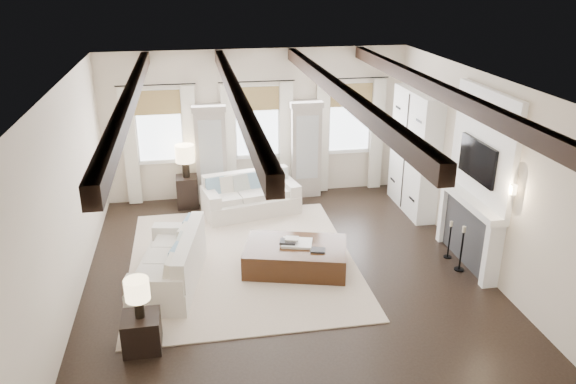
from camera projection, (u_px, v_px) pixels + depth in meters
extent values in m
plane|color=black|center=(287.00, 277.00, 9.23)|extent=(7.50, 7.50, 0.00)
cube|color=beige|center=(257.00, 124.00, 12.06)|extent=(6.50, 0.04, 3.20)
cube|color=beige|center=(357.00, 332.00, 5.21)|extent=(6.50, 0.04, 3.20)
cube|color=beige|center=(66.00, 202.00, 8.11)|extent=(0.04, 7.50, 3.20)
cube|color=beige|center=(483.00, 174.00, 9.17)|extent=(0.04, 7.50, 3.20)
cube|color=white|center=(287.00, 83.00, 8.04)|extent=(6.50, 7.50, 0.04)
cube|color=black|center=(130.00, 97.00, 7.73)|extent=(0.16, 7.40, 0.22)
cube|color=black|center=(235.00, 94.00, 7.96)|extent=(0.16, 7.40, 0.22)
cube|color=black|center=(338.00, 90.00, 8.21)|extent=(0.16, 7.40, 0.22)
cube|color=black|center=(431.00, 86.00, 8.44)|extent=(0.16, 7.40, 0.22)
cube|color=white|center=(159.00, 127.00, 11.68)|extent=(0.90, 0.03, 1.45)
cube|color=olive|center=(157.00, 103.00, 11.43)|extent=(0.94, 0.04, 0.50)
cube|color=white|center=(130.00, 147.00, 11.63)|extent=(0.28, 0.08, 2.50)
cube|color=white|center=(191.00, 144.00, 11.83)|extent=(0.28, 0.08, 2.50)
cylinder|color=black|center=(155.00, 85.00, 11.25)|extent=(1.60, 0.02, 0.02)
cube|color=white|center=(257.00, 123.00, 12.02)|extent=(0.90, 0.03, 1.45)
cube|color=olive|center=(257.00, 99.00, 11.76)|extent=(0.94, 0.04, 0.50)
cube|color=white|center=(229.00, 142.00, 11.97)|extent=(0.28, 0.08, 2.50)
cube|color=white|center=(286.00, 139.00, 12.17)|extent=(0.28, 0.08, 2.50)
cylinder|color=black|center=(257.00, 82.00, 11.58)|extent=(1.60, 0.02, 0.02)
cube|color=white|center=(349.00, 118.00, 12.35)|extent=(0.90, 0.03, 1.45)
cube|color=olive|center=(351.00, 95.00, 12.10)|extent=(0.94, 0.04, 0.50)
cube|color=white|center=(323.00, 138.00, 12.30)|extent=(0.28, 0.08, 2.50)
cube|color=white|center=(377.00, 135.00, 12.50)|extent=(0.28, 0.08, 2.50)
cylinder|color=black|center=(353.00, 78.00, 11.91)|extent=(1.60, 0.02, 0.02)
cube|color=#ADA298|center=(211.00, 157.00, 11.92)|extent=(0.64, 0.38, 2.00)
cube|color=#B2B7BA|center=(211.00, 153.00, 11.68)|extent=(0.48, 0.02, 1.40)
cube|color=#ADA298|center=(208.00, 108.00, 11.52)|extent=(0.70, 0.42, 0.12)
cube|color=#ADA298|center=(305.00, 152.00, 12.25)|extent=(0.64, 0.38, 2.00)
cube|color=#B2B7BA|center=(307.00, 148.00, 12.01)|extent=(0.48, 0.02, 1.40)
cube|color=#ADA298|center=(306.00, 104.00, 11.86)|extent=(0.70, 0.42, 0.12)
cube|color=#2A2A2D|center=(470.00, 233.00, 9.54)|extent=(0.18, 1.50, 1.10)
cube|color=black|center=(467.00, 241.00, 9.59)|extent=(0.10, 0.90, 0.70)
cube|color=white|center=(492.00, 255.00, 8.79)|extent=(0.26, 0.14, 1.10)
cube|color=white|center=(447.00, 213.00, 10.29)|extent=(0.26, 0.14, 1.10)
cube|color=white|center=(470.00, 200.00, 9.30)|extent=(0.32, 1.90, 0.12)
cube|color=white|center=(484.00, 145.00, 8.97)|extent=(0.10, 1.90, 1.80)
cube|color=black|center=(478.00, 160.00, 9.05)|extent=(0.07, 1.10, 0.64)
cylinder|color=#FFD899|center=(513.00, 190.00, 8.13)|extent=(0.10, 0.10, 0.14)
cube|color=silver|center=(415.00, 152.00, 11.41)|extent=(0.40, 1.70, 2.50)
cube|color=black|center=(405.00, 153.00, 11.38)|extent=(0.01, 0.02, 2.40)
cube|color=beige|center=(242.00, 261.00, 9.75)|extent=(3.81, 4.39, 0.02)
cube|color=silver|center=(251.00, 205.00, 11.58)|extent=(2.05, 1.23, 0.37)
cube|color=silver|center=(246.00, 181.00, 11.71)|extent=(1.83, 0.56, 0.46)
cube|color=silver|center=(211.00, 197.00, 11.18)|extent=(0.40, 0.85, 0.24)
cube|color=silver|center=(289.00, 186.00, 11.75)|extent=(0.40, 0.85, 0.24)
cube|color=silver|center=(226.00, 198.00, 11.26)|extent=(0.61, 0.64, 0.13)
cube|color=silver|center=(252.00, 195.00, 11.44)|extent=(0.61, 0.64, 0.13)
cube|color=silver|center=(276.00, 191.00, 11.63)|extent=(0.61, 0.64, 0.13)
cube|color=#6C96B3|center=(216.00, 187.00, 11.33)|extent=(0.42, 0.27, 0.40)
cube|color=silver|center=(229.00, 185.00, 11.43)|extent=(0.42, 0.27, 0.40)
cube|color=beige|center=(242.00, 183.00, 11.52)|extent=(0.42, 0.27, 0.40)
cube|color=#6C96B3|center=(254.00, 181.00, 11.61)|extent=(0.42, 0.27, 0.40)
cube|color=silver|center=(267.00, 180.00, 11.71)|extent=(0.42, 0.27, 0.40)
cube|color=beige|center=(279.00, 178.00, 11.80)|extent=(0.42, 0.27, 0.40)
cube|color=silver|center=(169.00, 273.00, 8.99)|extent=(1.26, 2.13, 0.38)
cube|color=silver|center=(189.00, 250.00, 8.83)|extent=(0.56, 1.91, 0.48)
cube|color=silver|center=(178.00, 232.00, 9.68)|extent=(0.89, 0.40, 0.25)
cube|color=silver|center=(155.00, 285.00, 8.06)|extent=(0.89, 0.40, 0.25)
cube|color=silver|center=(172.00, 243.00, 9.41)|extent=(0.66, 0.63, 0.13)
cube|color=silver|center=(165.00, 259.00, 8.89)|extent=(0.66, 0.63, 0.13)
cube|color=silver|center=(157.00, 277.00, 8.38)|extent=(0.66, 0.63, 0.13)
cube|color=#6C96B3|center=(187.00, 228.00, 9.48)|extent=(0.28, 0.43, 0.42)
cube|color=silver|center=(183.00, 238.00, 9.15)|extent=(0.28, 0.43, 0.42)
cube|color=beige|center=(179.00, 248.00, 8.82)|extent=(0.28, 0.43, 0.42)
cube|color=#6C96B3|center=(174.00, 259.00, 8.49)|extent=(0.28, 0.43, 0.42)
cube|color=silver|center=(169.00, 271.00, 8.16)|extent=(0.28, 0.43, 0.42)
cube|color=black|center=(296.00, 257.00, 9.42)|extent=(1.90, 1.46, 0.44)
cube|color=white|center=(297.00, 243.00, 9.38)|extent=(0.58, 0.50, 0.04)
cube|color=#262628|center=(288.00, 241.00, 9.34)|extent=(0.30, 0.26, 0.04)
cube|color=beige|center=(292.00, 239.00, 9.36)|extent=(0.26, 0.22, 0.03)
cube|color=#262628|center=(318.00, 250.00, 9.15)|extent=(0.28, 0.24, 0.03)
cube|color=black|center=(142.00, 332.00, 7.44)|extent=(0.49, 0.49, 0.49)
cylinder|color=black|center=(139.00, 308.00, 7.30)|extent=(0.13, 0.13, 0.27)
cylinder|color=#F9D89E|center=(137.00, 289.00, 7.20)|extent=(0.32, 0.32, 0.29)
cube|color=black|center=(188.00, 192.00, 11.86)|extent=(0.44, 0.44, 0.67)
cylinder|color=black|center=(186.00, 169.00, 11.68)|extent=(0.16, 0.16, 0.33)
cylinder|color=#F9D89E|center=(185.00, 153.00, 11.55)|extent=(0.40, 0.40, 0.36)
cylinder|color=black|center=(459.00, 269.00, 9.46)|extent=(0.16, 0.16, 0.02)
cylinder|color=black|center=(461.00, 251.00, 9.33)|extent=(0.03, 0.03, 0.72)
cylinder|color=beige|center=(464.00, 229.00, 9.18)|extent=(0.06, 0.06, 0.10)
cylinder|color=black|center=(447.00, 257.00, 9.87)|extent=(0.14, 0.14, 0.02)
cylinder|color=black|center=(449.00, 242.00, 9.76)|extent=(0.03, 0.03, 0.62)
cylinder|color=beige|center=(451.00, 224.00, 9.63)|extent=(0.05, 0.05, 0.09)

